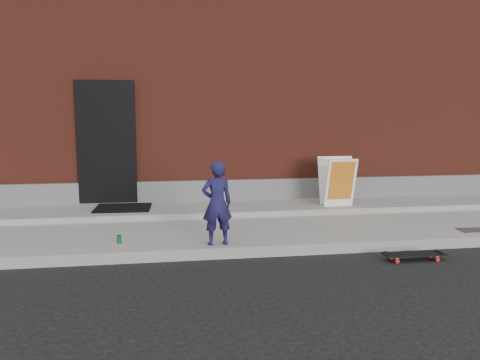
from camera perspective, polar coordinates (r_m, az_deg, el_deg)
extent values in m
plane|color=black|center=(6.40, 5.16, -9.28)|extent=(80.00, 80.00, 0.00)
cube|color=gray|center=(7.79, 2.50, -5.57)|extent=(20.00, 3.00, 0.15)
cube|color=gray|center=(8.63, 1.33, -3.41)|extent=(20.00, 1.20, 0.10)
cube|color=maroon|center=(13.04, -2.25, 10.52)|extent=(20.00, 8.00, 5.00)
cube|color=slate|center=(9.14, 0.71, -1.19)|extent=(20.00, 0.10, 0.40)
cube|color=black|center=(8.97, -15.92, 4.45)|extent=(1.05, 0.12, 2.25)
imported|color=#1B1843|center=(6.27, -2.82, -2.85)|extent=(0.44, 0.32, 1.13)
cylinder|color=red|center=(6.82, 22.18, -8.52)|extent=(0.06, 0.03, 0.06)
cylinder|color=red|center=(6.68, 22.92, -8.90)|extent=(0.06, 0.03, 0.06)
cylinder|color=red|center=(6.57, 17.95, -8.93)|extent=(0.06, 0.03, 0.06)
cylinder|color=red|center=(6.42, 18.62, -9.35)|extent=(0.06, 0.03, 0.06)
cube|color=#9D9DA1|center=(6.74, 22.56, -8.41)|extent=(0.05, 0.17, 0.02)
cube|color=#9D9DA1|center=(6.48, 18.29, -8.83)|extent=(0.05, 0.17, 0.02)
cube|color=black|center=(6.60, 20.48, -8.47)|extent=(0.80, 0.22, 0.02)
cube|color=white|center=(8.55, 12.19, -0.36)|extent=(0.54, 0.25, 0.88)
cube|color=white|center=(8.91, 11.23, -0.01)|extent=(0.54, 0.25, 0.88)
cube|color=yellow|center=(8.53, 12.24, -0.68)|extent=(0.45, 0.19, 0.70)
cube|color=white|center=(8.68, 11.78, 2.69)|extent=(0.54, 0.06, 0.04)
cylinder|color=#197D38|center=(6.64, -14.52, -7.00)|extent=(0.07, 0.07, 0.11)
cube|color=black|center=(8.55, -14.08, -3.31)|extent=(0.98, 0.81, 0.03)
cube|color=#5C5D61|center=(7.98, 26.79, -5.50)|extent=(0.50, 0.33, 0.01)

